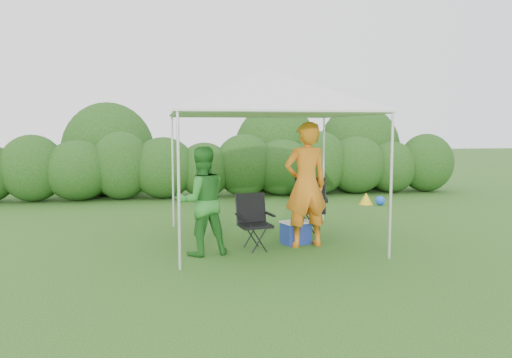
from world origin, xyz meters
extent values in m
plane|color=#32611E|center=(0.00, 0.00, 0.00)|extent=(70.00, 70.00, 0.00)
ellipsoid|color=#254F18|center=(-4.95, 6.00, 0.86)|extent=(1.65, 1.40, 1.73)
cylinder|color=#382616|center=(-4.95, 6.00, 0.15)|extent=(0.12, 0.12, 0.30)
ellipsoid|color=#254F18|center=(-3.85, 6.00, 0.79)|extent=(1.80, 1.53, 1.57)
cylinder|color=#382616|center=(-3.85, 6.00, 0.15)|extent=(0.12, 0.12, 0.30)
ellipsoid|color=#254F18|center=(-2.75, 6.00, 0.90)|extent=(1.58, 1.34, 1.80)
cylinder|color=#382616|center=(-2.75, 6.00, 0.15)|extent=(0.12, 0.12, 0.30)
ellipsoid|color=#254F18|center=(-1.65, 6.00, 0.82)|extent=(1.72, 1.47, 1.65)
cylinder|color=#382616|center=(-1.65, 6.00, 0.15)|extent=(0.12, 0.12, 0.30)
ellipsoid|color=#254F18|center=(-0.55, 6.00, 0.75)|extent=(1.50, 1.28, 1.50)
cylinder|color=#382616|center=(-0.55, 6.00, 0.15)|extent=(0.12, 0.12, 0.30)
ellipsoid|color=#254F18|center=(0.55, 6.00, 0.86)|extent=(1.65, 1.40, 1.73)
cylinder|color=#382616|center=(0.55, 6.00, 0.15)|extent=(0.12, 0.12, 0.30)
ellipsoid|color=#254F18|center=(1.65, 6.00, 0.79)|extent=(1.80, 1.53, 1.57)
cylinder|color=#382616|center=(1.65, 6.00, 0.15)|extent=(0.12, 0.12, 0.30)
ellipsoid|color=#254F18|center=(2.75, 6.00, 0.90)|extent=(1.58, 1.34, 1.80)
cylinder|color=#382616|center=(2.75, 6.00, 0.15)|extent=(0.12, 0.12, 0.30)
ellipsoid|color=#254F18|center=(3.85, 6.00, 0.82)|extent=(1.72, 1.47, 1.65)
cylinder|color=#382616|center=(3.85, 6.00, 0.15)|extent=(0.12, 0.12, 0.30)
ellipsoid|color=#254F18|center=(4.95, 6.00, 0.75)|extent=(1.50, 1.28, 1.50)
cylinder|color=#382616|center=(4.95, 6.00, 0.15)|extent=(0.12, 0.12, 0.30)
ellipsoid|color=#254F18|center=(6.05, 6.00, 0.86)|extent=(1.65, 1.40, 1.73)
cylinder|color=#382616|center=(6.05, 6.00, 0.15)|extent=(0.12, 0.12, 0.30)
cylinder|color=silver|center=(-1.50, -1.00, 1.05)|extent=(0.04, 0.04, 2.10)
cylinder|color=silver|center=(1.50, -1.00, 1.05)|extent=(0.04, 0.04, 2.10)
cylinder|color=silver|center=(-1.50, 2.00, 1.05)|extent=(0.04, 0.04, 2.10)
cylinder|color=silver|center=(1.50, 2.00, 1.05)|extent=(0.04, 0.04, 2.10)
cube|color=white|center=(0.00, 0.50, 2.12)|extent=(3.10, 3.10, 0.03)
pyramid|color=white|center=(0.00, 0.50, 2.48)|extent=(3.10, 3.10, 0.70)
cube|color=black|center=(0.84, 0.75, 0.44)|extent=(0.67, 0.65, 0.05)
cube|color=black|center=(0.91, 0.97, 0.73)|extent=(0.57, 0.31, 0.52)
cube|color=black|center=(0.57, 0.83, 0.63)|extent=(0.19, 0.46, 0.03)
cube|color=black|center=(1.11, 0.66, 0.63)|extent=(0.19, 0.46, 0.03)
cylinder|color=black|center=(0.55, 0.60, 0.22)|extent=(0.03, 0.03, 0.44)
cylinder|color=black|center=(0.99, 0.46, 0.22)|extent=(0.03, 0.03, 0.44)
cylinder|color=black|center=(0.69, 1.04, 0.22)|extent=(0.03, 0.03, 0.44)
cylinder|color=black|center=(1.13, 0.90, 0.22)|extent=(0.03, 0.03, 0.44)
cube|color=black|center=(-0.31, -0.12, 0.38)|extent=(0.53, 0.50, 0.05)
cube|color=black|center=(-0.34, 0.08, 0.63)|extent=(0.49, 0.20, 0.45)
cube|color=black|center=(-0.55, -0.15, 0.54)|extent=(0.10, 0.40, 0.03)
cube|color=black|center=(-0.07, -0.08, 0.54)|extent=(0.10, 0.40, 0.03)
cylinder|color=black|center=(-0.48, -0.34, 0.19)|extent=(0.02, 0.02, 0.38)
cylinder|color=black|center=(-0.08, -0.28, 0.19)|extent=(0.02, 0.02, 0.38)
cylinder|color=black|center=(-0.54, 0.05, 0.19)|extent=(0.02, 0.02, 0.38)
cylinder|color=black|center=(-0.14, 0.11, 0.19)|extent=(0.02, 0.02, 0.38)
imported|color=orange|center=(0.52, -0.05, 0.99)|extent=(0.77, 0.56, 1.98)
imported|color=#2B7C28|center=(-1.15, -0.26, 0.81)|extent=(0.89, 0.76, 1.61)
cube|color=navy|center=(0.42, 0.15, 0.17)|extent=(0.50, 0.42, 0.35)
cube|color=silver|center=(0.42, 0.15, 0.36)|extent=(0.53, 0.45, 0.03)
cylinder|color=#592D0C|center=(0.48, 0.11, 0.50)|extent=(0.07, 0.07, 0.25)
cone|color=yellow|center=(3.26, 3.93, 0.14)|extent=(0.34, 0.34, 0.29)
sphere|color=blue|center=(3.55, 3.74, 0.11)|extent=(0.23, 0.23, 0.23)
camera|label=1|loc=(-1.73, -7.57, 1.87)|focal=35.00mm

